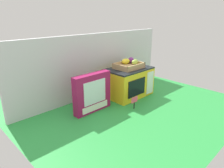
{
  "coord_description": "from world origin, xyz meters",
  "views": [
    {
      "loc": [
        -1.14,
        -1.11,
        0.71
      ],
      "look_at": [
        -0.04,
        0.03,
        0.16
      ],
      "focal_mm": 32.69,
      "sensor_mm": 36.0,
      "label": 1
    }
  ],
  "objects_px": {
    "food_groups_crate": "(129,65)",
    "toy_microwave": "(129,82)",
    "price_sign": "(134,101)",
    "cookie_set_box": "(92,93)"
  },
  "relations": [
    {
      "from": "food_groups_crate",
      "to": "price_sign",
      "type": "relative_size",
      "value": 2.37
    },
    {
      "from": "toy_microwave",
      "to": "cookie_set_box",
      "type": "bearing_deg",
      "value": -177.46
    },
    {
      "from": "toy_microwave",
      "to": "price_sign",
      "type": "distance_m",
      "value": 0.29
    },
    {
      "from": "food_groups_crate",
      "to": "toy_microwave",
      "type": "bearing_deg",
      "value": -140.88
    },
    {
      "from": "food_groups_crate",
      "to": "cookie_set_box",
      "type": "height_order",
      "value": "food_groups_crate"
    },
    {
      "from": "toy_microwave",
      "to": "cookie_set_box",
      "type": "xyz_separation_m",
      "value": [
        -0.43,
        -0.02,
        0.02
      ]
    },
    {
      "from": "cookie_set_box",
      "to": "price_sign",
      "type": "bearing_deg",
      "value": -38.39
    },
    {
      "from": "toy_microwave",
      "to": "cookie_set_box",
      "type": "height_order",
      "value": "cookie_set_box"
    },
    {
      "from": "food_groups_crate",
      "to": "price_sign",
      "type": "xyz_separation_m",
      "value": [
        -0.2,
        -0.24,
        -0.21
      ]
    },
    {
      "from": "food_groups_crate",
      "to": "cookie_set_box",
      "type": "relative_size",
      "value": 0.75
    }
  ]
}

